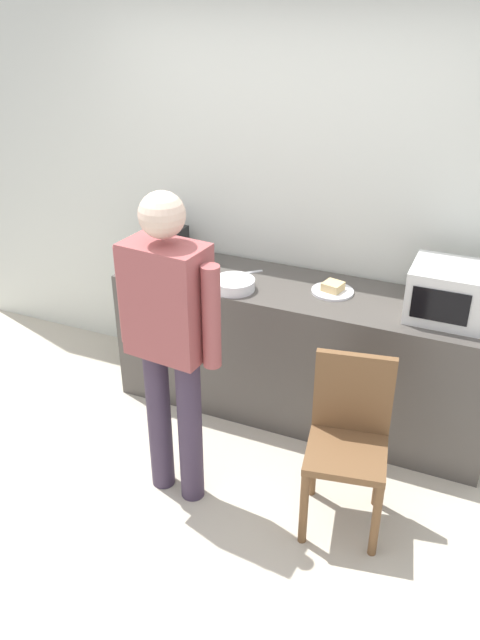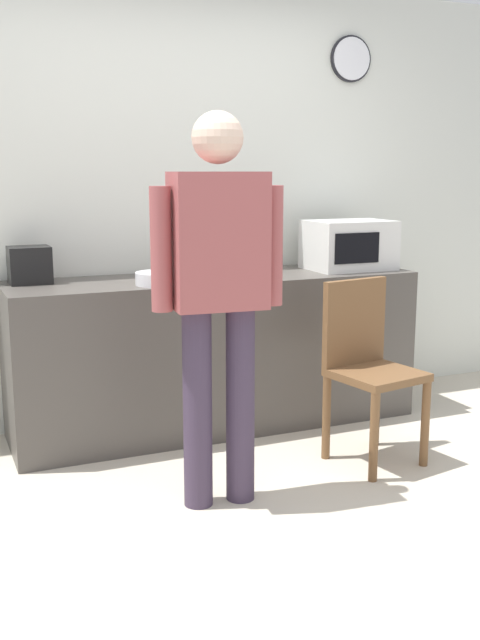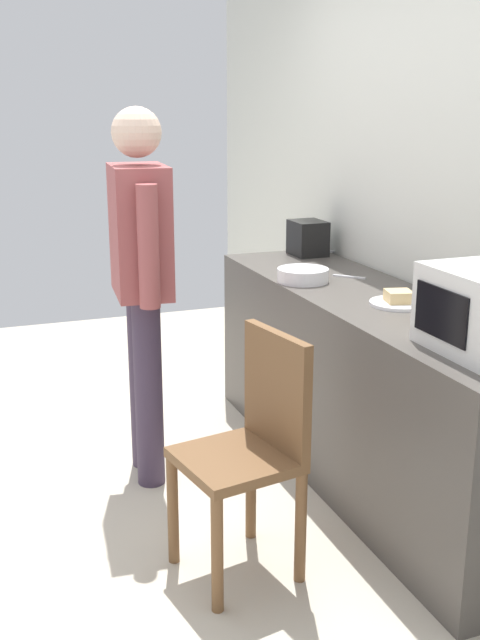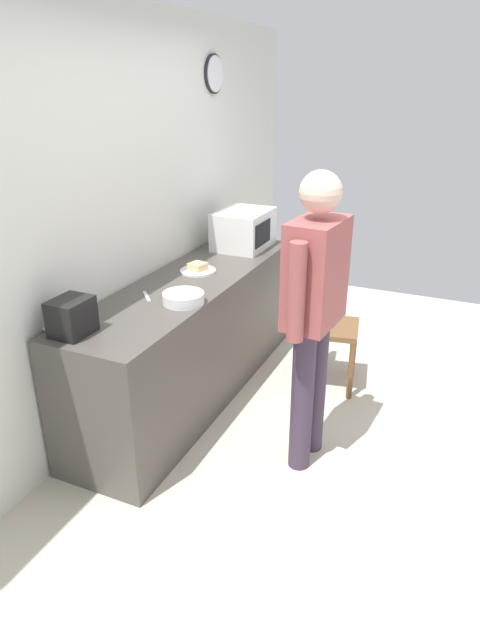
{
  "view_description": "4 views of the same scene",
  "coord_description": "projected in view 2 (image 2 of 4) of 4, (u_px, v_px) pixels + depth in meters",
  "views": [
    {
      "loc": [
        1.3,
        -2.16,
        2.58
      ],
      "look_at": [
        0.03,
        0.73,
        0.88
      ],
      "focal_mm": 35.92,
      "sensor_mm": 36.0,
      "label": 1
    },
    {
      "loc": [
        -1.32,
        -2.75,
        1.49
      ],
      "look_at": [
        0.15,
        0.66,
        0.75
      ],
      "focal_mm": 41.9,
      "sensor_mm": 36.0,
      "label": 2
    },
    {
      "loc": [
        3.21,
        -0.54,
        1.75
      ],
      "look_at": [
        -0.0,
        0.66,
        0.77
      ],
      "focal_mm": 42.87,
      "sensor_mm": 36.0,
      "label": 3
    },
    {
      "loc": [
        -2.82,
        -0.53,
        2.14
      ],
      "look_at": [
        0.03,
        0.75,
        0.76
      ],
      "focal_mm": 30.46,
      "sensor_mm": 36.0,
      "label": 4
    }
  ],
  "objects": [
    {
      "name": "wooden_chair",
      "position": [
        367.0,
        361.0,
        3.86
      ],
      "size": [
        0.46,
        0.46,
        0.94
      ],
      "color": "brown",
      "rests_on": "ground_plane"
    },
    {
      "name": "kitchen_counter",
      "position": [
        216.0,
        352.0,
        4.38
      ],
      "size": [
        2.38,
        0.62,
        0.89
      ],
      "primitive_type": "cube",
      "color": "#4C4742",
      "rests_on": "ground_plane"
    },
    {
      "name": "sandwich_plate",
      "position": [
        241.0,
        271.0,
        4.38
      ],
      "size": [
        0.25,
        0.25,
        0.07
      ],
      "color": "white",
      "rests_on": "kitchen_counter"
    },
    {
      "name": "toaster",
      "position": [
        30.0,
        265.0,
        4.01
      ],
      "size": [
        0.22,
        0.18,
        0.2
      ],
      "primitive_type": "cube",
      "color": "black",
      "rests_on": "kitchen_counter"
    },
    {
      "name": "fork_utensil",
      "position": [
        145.0,
        278.0,
        4.22
      ],
      "size": [
        0.14,
        0.13,
        0.01
      ],
      "primitive_type": "cube",
      "rotation": [
        0.0,
        0.0,
        0.76
      ],
      "color": "silver",
      "rests_on": "kitchen_counter"
    },
    {
      "name": "ground_plane",
      "position": [
        267.0,
        516.0,
        3.28
      ],
      "size": [
        6.0,
        6.0,
        0.0
      ],
      "primitive_type": "plane",
      "color": "beige"
    },
    {
      "name": "spoon_utensil",
      "position": [
        20.0,
        280.0,
        4.14
      ],
      "size": [
        0.07,
        0.17,
        0.01
      ],
      "primitive_type": "cube",
      "rotation": [
        0.0,
        0.0,
        1.28
      ],
      "color": "silver",
      "rests_on": "kitchen_counter"
    },
    {
      "name": "person_standing",
      "position": [
        218.0,
        281.0,
        3.23
      ],
      "size": [
        0.59,
        0.28,
        1.74
      ],
      "color": "#3C2F43",
      "rests_on": "ground_plane"
    },
    {
      "name": "microwave",
      "position": [
        349.0,
        245.0,
        4.59
      ],
      "size": [
        0.5,
        0.39,
        0.3
      ],
      "color": "silver",
      "rests_on": "kitchen_counter"
    },
    {
      "name": "salad_bowl",
      "position": [
        159.0,
        278.0,
        3.98
      ],
      "size": [
        0.26,
        0.26,
        0.07
      ],
      "primitive_type": "cylinder",
      "color": "white",
      "rests_on": "kitchen_counter"
    },
    {
      "name": "back_wall",
      "position": [
        155.0,
        203.0,
        4.47
      ],
      "size": [
        5.4,
        0.13,
        2.6
      ],
      "color": "silver",
      "rests_on": "ground_plane"
    }
  ]
}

